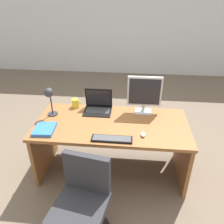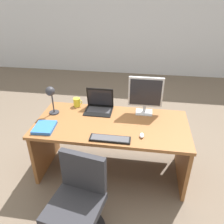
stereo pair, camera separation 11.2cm
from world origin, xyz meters
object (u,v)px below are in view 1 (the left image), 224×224
mouse (143,135)px  laptop (98,104)px  keyboard (112,139)px  coffee_mug (75,103)px  office_chair (82,208)px  monitor (144,93)px  desk_lamp (49,96)px  book (44,129)px  desk (112,135)px

mouse → laptop: bearing=136.0°
laptop → keyboard: bearing=-69.6°
mouse → coffee_mug: (-0.85, 0.56, 0.04)m
mouse → office_chair: bearing=-131.0°
coffee_mug → office_chair: (0.31, -1.18, -0.46)m
monitor → coffee_mug: size_ratio=3.98×
monitor → office_chair: monitor is taller
desk_lamp → monitor: bearing=10.0°
laptop → desk_lamp: 0.60m
desk_lamp → book: desk_lamp is taller
laptop → keyboard: size_ratio=0.81×
desk → book: size_ratio=6.51×
laptop → mouse: 0.77m
monitor → book: size_ratio=1.72×
monitor → laptop: (-0.56, 0.02, -0.18)m
desk_lamp → office_chair: 1.27m
office_chair → keyboard: bearing=67.0°
laptop → book: bearing=-133.5°
keyboard → office_chair: (-0.22, -0.52, -0.41)m
keyboard → desk_lamp: bearing=151.3°
office_chair → coffee_mug: bearing=104.8°
desk_lamp → coffee_mug: bearing=46.8°
laptop → desk_lamp: bearing=-158.5°
desk → keyboard: keyboard is taller
desk → monitor: (0.36, 0.24, 0.46)m
monitor → desk_lamp: (-1.09, -0.19, -0.00)m
book → mouse: bearing=0.1°
laptop → coffee_mug: laptop is taller
laptop → coffee_mug: bearing=173.5°
monitor → coffee_mug: (-0.86, 0.05, -0.20)m
keyboard → coffee_mug: 0.85m
coffee_mug → monitor: bearing=-3.4°
keyboard → book: size_ratio=1.56×
book → coffee_mug: bearing=70.2°
keyboard → laptop: bearing=110.4°
desk_lamp → book: size_ratio=1.35×
keyboard → coffee_mug: (-0.53, 0.66, 0.04)m
laptop → office_chair: size_ratio=0.42×
mouse → coffee_mug: coffee_mug is taller
book → office_chair: (0.52, -0.62, -0.42)m
desk → laptop: bearing=127.6°
laptop → coffee_mug: size_ratio=2.92×
mouse → book: bearing=-179.9°
desk → office_chair: office_chair is taller
keyboard → book: bearing=172.7°
keyboard → monitor: bearing=61.9°
mouse → office_chair: office_chair is taller
laptop → mouse: bearing=-44.0°
office_chair → desk_lamp: bearing=119.9°
desk → coffee_mug: size_ratio=15.03×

